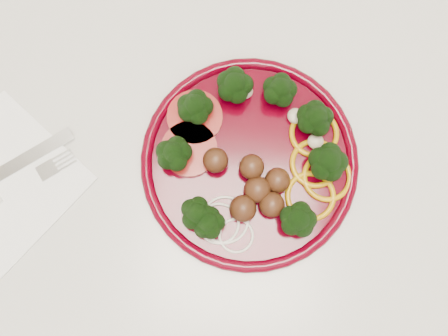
{
  "coord_description": "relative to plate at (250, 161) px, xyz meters",
  "views": [
    {
      "loc": [
        -0.15,
        1.58,
        1.57
      ],
      "look_at": [
        -0.15,
        1.7,
        0.92
      ],
      "focal_mm": 45.0,
      "sensor_mm": 36.0,
      "label": 1
    }
  ],
  "objects": [
    {
      "name": "napkin",
      "position": [
        -0.3,
        -0.04,
        -0.02
      ],
      "size": [
        0.23,
        0.23,
        0.0
      ],
      "primitive_type": "cube",
      "rotation": [
        0.0,
        0.0,
        0.88
      ],
      "color": "white",
      "rests_on": "counter"
    },
    {
      "name": "counter",
      "position": [
        0.12,
        -0.01,
        -0.47
      ],
      "size": [
        2.4,
        0.6,
        0.9
      ],
      "color": "beige",
      "rests_on": "ground"
    },
    {
      "name": "plate",
      "position": [
        0.0,
        0.0,
        0.0
      ],
      "size": [
        0.26,
        0.26,
        0.06
      ],
      "rotation": [
        0.0,
        0.0,
        -0.35
      ],
      "color": "#46000C",
      "rests_on": "counter"
    }
  ]
}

